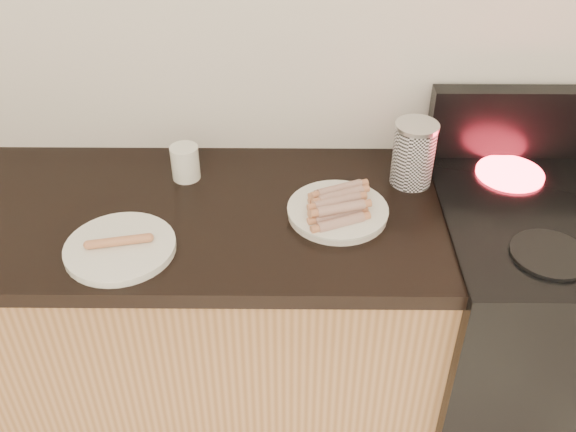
{
  "coord_description": "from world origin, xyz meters",
  "views": [
    {
      "loc": [
        0.02,
        0.38,
        1.86
      ],
      "look_at": [
        0.01,
        1.62,
        0.94
      ],
      "focal_mm": 40.0,
      "sensor_mm": 36.0,
      "label": 1
    }
  ],
  "objects_px": {
    "side_plate": "(120,248)",
    "mug": "(185,163)",
    "main_plate": "(338,212)",
    "canister": "(414,154)",
    "stove": "(551,337)"
  },
  "relations": [
    {
      "from": "stove",
      "to": "side_plate",
      "type": "height_order",
      "value": "side_plate"
    },
    {
      "from": "main_plate",
      "to": "canister",
      "type": "height_order",
      "value": "canister"
    },
    {
      "from": "canister",
      "to": "stove",
      "type": "bearing_deg",
      "value": -18.91
    },
    {
      "from": "side_plate",
      "to": "canister",
      "type": "relative_size",
      "value": 1.47
    },
    {
      "from": "stove",
      "to": "side_plate",
      "type": "xyz_separation_m",
      "value": [
        -1.16,
        -0.15,
        0.45
      ]
    },
    {
      "from": "main_plate",
      "to": "mug",
      "type": "relative_size",
      "value": 2.63
    },
    {
      "from": "canister",
      "to": "mug",
      "type": "xyz_separation_m",
      "value": [
        -0.61,
        0.02,
        -0.04
      ]
    },
    {
      "from": "stove",
      "to": "canister",
      "type": "bearing_deg",
      "value": 161.09
    },
    {
      "from": "main_plate",
      "to": "canister",
      "type": "distance_m",
      "value": 0.27
    },
    {
      "from": "stove",
      "to": "side_plate",
      "type": "bearing_deg",
      "value": -172.8
    },
    {
      "from": "mug",
      "to": "canister",
      "type": "bearing_deg",
      "value": -1.54
    },
    {
      "from": "main_plate",
      "to": "mug",
      "type": "bearing_deg",
      "value": 157.15
    },
    {
      "from": "canister",
      "to": "mug",
      "type": "relative_size",
      "value": 1.85
    },
    {
      "from": "side_plate",
      "to": "mug",
      "type": "height_order",
      "value": "mug"
    },
    {
      "from": "side_plate",
      "to": "canister",
      "type": "distance_m",
      "value": 0.78
    }
  ]
}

